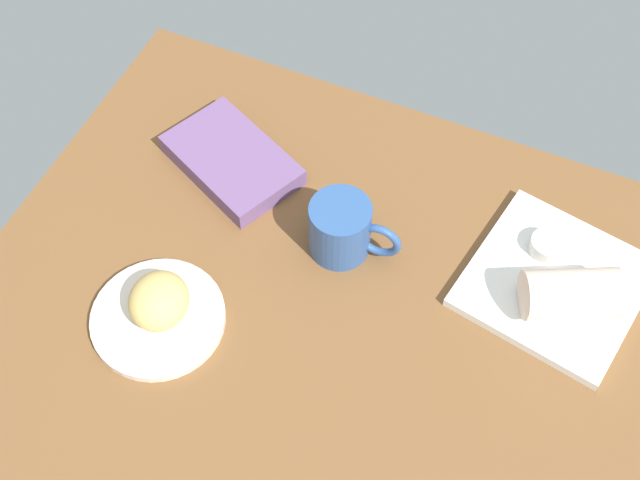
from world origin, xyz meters
The scene contains 8 objects.
dining_table centered at (0.00, 0.00, 2.00)cm, with size 110.00×90.00×4.00cm, color brown.
round_plate centered at (-24.81, -7.91, 4.70)cm, with size 19.32×19.32×1.40cm, color silver.
scone_pastry centered at (-24.55, -6.97, 8.47)cm, with size 9.38×8.50×6.15cm, color #D8B564.
square_plate centered at (25.72, 20.53, 4.80)cm, with size 23.98×23.98×1.60cm, color white.
sauce_cup centered at (22.85, 25.10, 6.89)cm, with size 5.12×5.12×2.41cm.
breakfast_wrap centered at (28.01, 16.87, 9.19)cm, with size 7.18×7.18×13.46cm, color beige.
book_stack centered at (-27.89, 21.52, 5.66)cm, with size 24.93×21.14×3.32cm.
coffee_mug centered at (-5.66, 14.38, 8.87)cm, with size 14.34×9.29×9.53cm.
Camera 1 is at (19.43, -50.94, 111.62)cm, focal length 47.36 mm.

